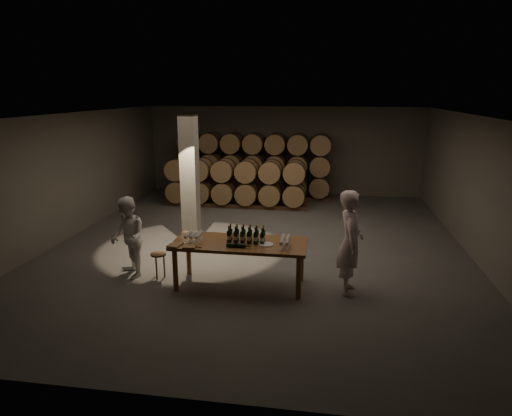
% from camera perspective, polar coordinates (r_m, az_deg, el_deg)
% --- Properties ---
extents(room, '(12.00, 12.00, 12.00)m').
position_cam_1_polar(room, '(11.66, -8.27, 3.70)').
color(room, '#514F4C').
rests_on(room, ground).
extents(tasting_table, '(2.60, 1.10, 0.90)m').
position_cam_1_polar(tasting_table, '(8.90, -2.03, -4.92)').
color(tasting_table, brown).
rests_on(tasting_table, ground).
extents(barrel_stack_back, '(5.48, 0.95, 2.31)m').
position_cam_1_polar(barrel_stack_back, '(16.35, -0.24, 5.49)').
color(barrel_stack_back, '#522F1C').
rests_on(barrel_stack_back, ground).
extents(barrel_stack_front, '(4.70, 0.95, 1.57)m').
position_cam_1_polar(barrel_stack_front, '(15.13, -2.54, 3.31)').
color(barrel_stack_front, '#522F1C').
rests_on(barrel_stack_front, ground).
extents(bottle_cluster, '(0.73, 0.23, 0.34)m').
position_cam_1_polar(bottle_cluster, '(8.83, -1.23, -3.55)').
color(bottle_cluster, black).
rests_on(bottle_cluster, tasting_table).
extents(lying_bottles, '(0.46, 0.08, 0.08)m').
position_cam_1_polar(lying_bottles, '(8.57, -2.42, -4.70)').
color(lying_bottles, black).
rests_on(lying_bottles, tasting_table).
extents(glass_cluster_left, '(0.30, 0.41, 0.17)m').
position_cam_1_polar(glass_cluster_left, '(9.00, -7.81, -3.33)').
color(glass_cluster_left, silver).
rests_on(glass_cluster_left, tasting_table).
extents(glass_cluster_right, '(0.19, 0.52, 0.17)m').
position_cam_1_polar(glass_cluster_right, '(8.63, 3.68, -4.00)').
color(glass_cluster_right, silver).
rests_on(glass_cluster_right, tasting_table).
extents(plate, '(0.28, 0.28, 0.02)m').
position_cam_1_polar(plate, '(8.72, 1.23, -4.57)').
color(plate, silver).
rests_on(plate, tasting_table).
extents(notebook_near, '(0.25, 0.21, 0.03)m').
position_cam_1_polar(notebook_near, '(8.66, -8.35, -4.81)').
color(notebook_near, brown).
rests_on(notebook_near, tasting_table).
extents(notebook_corner, '(0.27, 0.32, 0.02)m').
position_cam_1_polar(notebook_corner, '(8.81, -10.10, -4.57)').
color(notebook_corner, brown).
rests_on(notebook_corner, tasting_table).
extents(pen, '(0.14, 0.05, 0.01)m').
position_cam_1_polar(pen, '(8.64, -7.17, -4.89)').
color(pen, black).
rests_on(pen, tasting_table).
extents(stool, '(0.32, 0.32, 0.53)m').
position_cam_1_polar(stool, '(9.58, -12.09, -6.12)').
color(stool, '#522F1C').
rests_on(stool, ground).
extents(person_man, '(0.48, 0.73, 1.99)m').
position_cam_1_polar(person_man, '(8.73, 11.69, -4.23)').
color(person_man, silver).
rests_on(person_man, ground).
extents(person_woman, '(1.01, 1.04, 1.68)m').
position_cam_1_polar(person_woman, '(9.69, -15.72, -3.57)').
color(person_woman, white).
rests_on(person_woman, ground).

